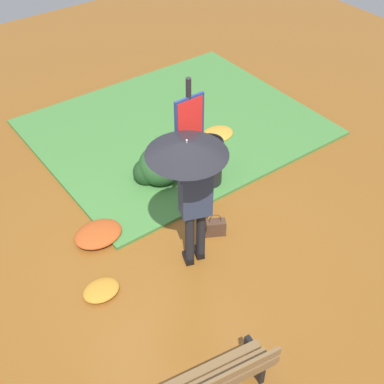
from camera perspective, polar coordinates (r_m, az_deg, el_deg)
The scene contains 10 objects.
ground_plane at distance 7.26m, azimuth -1.93°, elevation -7.10°, with size 18.00×18.00×0.00m, color brown.
grass_verge at distance 9.67m, azimuth -1.76°, elevation 7.01°, with size 4.80×4.00×0.05m.
person_with_umbrella at distance 6.14m, azimuth -0.14°, elevation 2.18°, with size 0.96×0.96×2.04m.
info_sign_post at distance 6.89m, azimuth -0.31°, elevation 5.91°, with size 0.44×0.07×2.30m.
handbag at distance 7.49m, azimuth 2.49°, elevation -3.83°, with size 0.33×0.27×0.37m.
trash_bin at distance 8.16m, azimuth 1.89°, elevation 3.20°, with size 0.42×0.42×0.83m.
shrub_cluster at distance 8.29m, azimuth -3.71°, elevation 2.76°, with size 0.77×0.70×0.63m.
leaf_pile_near_person at distance 7.58m, azimuth -10.09°, elevation -4.49°, with size 0.70×0.56×0.15m.
leaf_pile_by_bench at distance 9.42m, azimuth 2.78°, elevation 6.28°, with size 0.59×0.47×0.13m.
leaf_pile_far_path at distance 6.92m, azimuth -9.77°, elevation -10.42°, with size 0.48×0.39×0.11m.
Camera 1 is at (2.70, 4.08, 5.37)m, focal length 49.38 mm.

